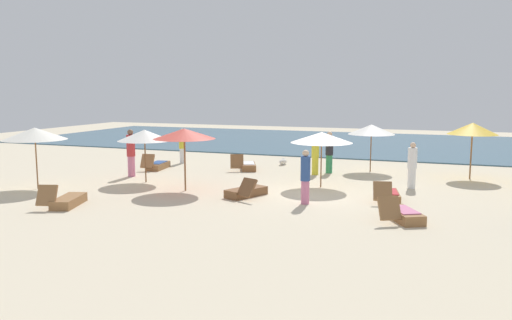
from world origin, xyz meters
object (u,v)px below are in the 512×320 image
(umbrella_4, at_px, (371,129))
(person_4, at_px, (329,152))
(lounger_1, at_px, (246,192))
(lounger_0, at_px, (402,214))
(person_1, at_px, (412,165))
(umbrella_7, at_px, (145,135))
(lounger_3, at_px, (67,201))
(person_3, at_px, (131,153))
(umbrella_2, at_px, (322,137))
(lounger_5, at_px, (388,196))
(lounger_2, at_px, (247,166))
(umbrella_5, at_px, (184,134))
(umbrella_0, at_px, (473,129))
(person_0, at_px, (182,146))
(dog, at_px, (283,162))
(lounger_4, at_px, (157,165))
(person_5, at_px, (305,177))
(person_2, at_px, (315,155))
(umbrella_6, at_px, (35,134))

(umbrella_4, height_order, person_4, umbrella_4)
(lounger_1, bearing_deg, lounger_0, -15.12)
(person_1, bearing_deg, umbrella_7, -166.44)
(lounger_3, xyz_separation_m, person_3, (-1.23, 5.27, 0.82))
(umbrella_7, relative_size, lounger_3, 1.18)
(umbrella_2, relative_size, person_1, 1.35)
(umbrella_4, relative_size, lounger_5, 1.18)
(lounger_2, height_order, person_4, person_4)
(umbrella_4, bearing_deg, lounger_3, -128.06)
(umbrella_5, bearing_deg, lounger_3, -123.46)
(lounger_3, bearing_deg, lounger_5, 24.65)
(umbrella_0, relative_size, person_0, 1.34)
(umbrella_0, xyz_separation_m, person_3, (-13.06, -4.27, -1.03))
(umbrella_0, relative_size, lounger_3, 1.30)
(lounger_5, distance_m, person_1, 2.62)
(umbrella_4, height_order, lounger_0, umbrella_4)
(lounger_5, distance_m, dog, 8.40)
(lounger_2, distance_m, lounger_4, 4.07)
(umbrella_0, xyz_separation_m, lounger_3, (-11.83, -9.54, -1.85))
(person_5, bearing_deg, lounger_3, -157.05)
(umbrella_2, relative_size, umbrella_5, 1.02)
(umbrella_0, bearing_deg, person_4, -174.29)
(lounger_4, distance_m, person_1, 11.07)
(lounger_2, relative_size, person_0, 1.02)
(lounger_3, bearing_deg, person_4, 55.32)
(umbrella_7, xyz_separation_m, person_4, (6.17, 4.64, -0.91))
(umbrella_4, bearing_deg, lounger_2, -164.90)
(lounger_0, height_order, person_3, person_3)
(lounger_4, xyz_separation_m, person_1, (11.03, -0.64, 0.67))
(person_0, relative_size, person_2, 1.00)
(umbrella_6, distance_m, lounger_0, 12.85)
(umbrella_5, distance_m, person_4, 6.91)
(person_2, xyz_separation_m, person_3, (-6.99, -3.08, 0.14))
(lounger_4, relative_size, person_1, 1.02)
(lounger_0, relative_size, person_3, 0.88)
(lounger_0, bearing_deg, umbrella_7, 165.55)
(umbrella_0, xyz_separation_m, lounger_0, (-2.00, -7.72, -1.84))
(lounger_2, xyz_separation_m, person_1, (7.16, -1.89, 0.67))
(lounger_0, bearing_deg, person_0, 145.40)
(umbrella_6, xyz_separation_m, person_0, (1.79, 7.51, -1.14))
(lounger_1, height_order, lounger_5, lounger_1)
(umbrella_5, height_order, person_2, umbrella_5)
(umbrella_5, relative_size, person_3, 1.13)
(umbrella_2, height_order, dog, umbrella_2)
(dog, bearing_deg, person_2, -46.16)
(lounger_0, relative_size, lounger_2, 0.99)
(person_1, bearing_deg, lounger_5, -102.67)
(person_1, relative_size, dog, 2.56)
(person_3, bearing_deg, person_2, 23.77)
(lounger_3, height_order, dog, lounger_3)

